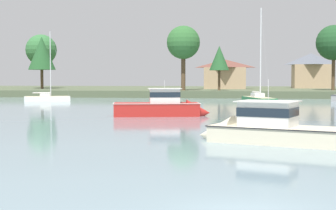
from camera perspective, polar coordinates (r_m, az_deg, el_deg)
far_shore_bank at (r=122.86m, az=7.77°, el=1.62°), size 169.36×58.08×1.37m
cruiser_red at (r=50.12m, az=-0.19°, el=-0.56°), size 10.15×4.81×4.71m
cruiser_cream at (r=30.07m, az=10.70°, el=-3.14°), size 9.62×5.89×4.83m
sailboat_white at (r=84.85m, az=-13.69°, el=0.61°), size 7.51×4.82×12.07m
sailboat_green at (r=72.99m, az=10.34°, el=0.30°), size 4.71×9.94×14.48m
shore_tree_center at (r=105.48m, az=18.48°, el=6.77°), size 7.06×7.06×13.07m
shore_tree_right at (r=99.20m, az=1.77°, el=7.13°), size 6.62×6.62×12.82m
shore_tree_far_left at (r=117.04m, az=-14.28°, el=5.77°), size 6.14×6.14×11.87m
shore_tree_left at (r=99.38m, az=5.90°, el=5.34°), size 3.95×3.95×8.83m
shore_tree_right_mid at (r=130.34m, az=-14.34°, el=6.13°), size 7.77×7.77×13.47m
cottage_eastern at (r=125.49m, az=16.07°, el=3.86°), size 9.13×7.75×8.45m
cottage_behind_trees at (r=115.44m, az=6.57°, el=3.59°), size 10.05×9.20×6.72m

